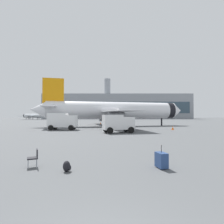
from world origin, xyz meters
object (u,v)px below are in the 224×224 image
at_px(airplane_at_gate, 113,110).
at_px(airplane_taxiing, 33,116).
at_px(safety_cone_near, 100,123).
at_px(gate_chair, 33,157).
at_px(service_truck, 62,121).
at_px(safety_cone_mid, 172,128).
at_px(cargo_van, 117,123).
at_px(traveller_backpack, 66,166).
at_px(rolling_suitcase, 161,160).

bearing_deg(airplane_at_gate, airplane_taxiing, 124.86).
xyz_separation_m(airplane_at_gate, airplane_taxiing, (-47.54, 68.25, -1.44)).
height_order(safety_cone_near, gate_chair, gate_chair).
xyz_separation_m(airplane_at_gate, safety_cone_near, (-3.67, 10.50, -3.37)).
height_order(service_truck, safety_cone_near, service_truck).
bearing_deg(safety_cone_mid, airplane_at_gate, 135.09).
bearing_deg(airplane_taxiing, gate_chair, -66.84).
relative_size(airplane_at_gate, gate_chair, 41.21).
height_order(cargo_van, traveller_backpack, cargo_van).
height_order(cargo_van, safety_cone_mid, cargo_van).
bearing_deg(rolling_suitcase, safety_cone_near, 97.42).
bearing_deg(service_truck, gate_chair, -78.09).
xyz_separation_m(airplane_at_gate, cargo_van, (0.54, -15.84, -2.21)).
bearing_deg(service_truck, airplane_at_gate, 49.85).
bearing_deg(traveller_backpack, safety_cone_near, 91.71).
xyz_separation_m(service_truck, cargo_van, (9.45, -5.29, -0.16)).
bearing_deg(airplane_at_gate, safety_cone_mid, -44.91).
bearing_deg(airplane_taxiing, safety_cone_near, -52.78).
height_order(safety_cone_near, safety_cone_mid, safety_cone_mid).
bearing_deg(airplane_taxiing, safety_cone_mid, -53.63).
height_order(service_truck, gate_chair, service_truck).
height_order(cargo_van, gate_chair, cargo_van).
bearing_deg(traveller_backpack, cargo_van, 80.96).
xyz_separation_m(airplane_taxiing, rolling_suitcase, (49.59, -101.67, -1.83)).
relative_size(airplane_at_gate, airplane_taxiing, 1.81).
height_order(airplane_taxiing, safety_cone_near, airplane_taxiing).
xyz_separation_m(safety_cone_near, rolling_suitcase, (5.72, -43.92, 0.10)).
relative_size(service_truck, safety_cone_mid, 6.82).
relative_size(traveller_backpack, gate_chair, 0.56).
relative_size(airplane_taxiing, service_truck, 4.08).
bearing_deg(safety_cone_mid, gate_chair, -122.06).
xyz_separation_m(service_truck, safety_cone_near, (5.24, 21.06, -1.32)).
distance_m(cargo_van, traveller_backpack, 18.38).
distance_m(safety_cone_near, safety_cone_mid, 25.00).
relative_size(service_truck, cargo_van, 1.01).
xyz_separation_m(cargo_van, traveller_backpack, (-2.88, -18.11, -1.22)).
height_order(safety_cone_mid, gate_chair, gate_chair).
distance_m(airplane_at_gate, safety_cone_near, 11.62).
xyz_separation_m(safety_cone_near, traveller_backpack, (1.33, -44.46, -0.06)).
bearing_deg(gate_chair, traveller_backpack, -21.93).
relative_size(cargo_van, traveller_backpack, 9.95).
height_order(cargo_van, safety_cone_near, cargo_van).
distance_m(airplane_taxiing, safety_cone_mid, 97.50).
height_order(safety_cone_near, rolling_suitcase, rolling_suitcase).
bearing_deg(rolling_suitcase, service_truck, 115.61).
relative_size(airplane_at_gate, safety_cone_mid, 50.31).
height_order(airplane_taxiing, traveller_backpack, airplane_taxiing).
height_order(safety_cone_near, traveller_backpack, safety_cone_near).
distance_m(cargo_van, safety_cone_near, 26.71).
height_order(rolling_suitcase, traveller_backpack, rolling_suitcase).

